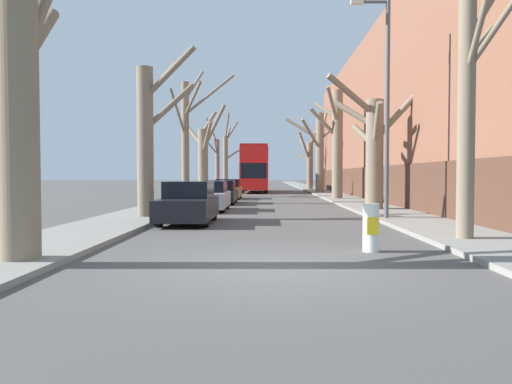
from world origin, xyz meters
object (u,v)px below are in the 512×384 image
(parked_car_0, at_px, (188,203))
(street_tree_right_3, at_px, (319,149))
(street_tree_left_0, at_px, (29,55))
(street_tree_left_1, at_px, (148,135))
(street_tree_left_3, at_px, (204,156))
(double_decker_bus, at_px, (255,167))
(parked_car_2, at_px, (220,193))
(street_tree_left_5, at_px, (226,158))
(street_tree_right_0, at_px, (471,82))
(parked_car_3, at_px, (228,190))
(street_tree_left_4, at_px, (216,161))
(lamp_post, at_px, (385,97))
(street_tree_left_2, at_px, (187,135))
(parked_car_1, at_px, (209,197))
(street_tree_right_4, at_px, (310,160))
(street_tree_right_1, at_px, (374,146))
(street_tree_right_2, at_px, (336,142))
(traffic_bollard, at_px, (371,228))

(parked_car_0, bearing_deg, street_tree_right_3, 75.00)
(street_tree_left_0, xyz_separation_m, street_tree_left_1, (-0.03, 9.39, -0.73))
(street_tree_left_3, height_order, double_decker_bus, street_tree_left_3)
(parked_car_2, bearing_deg, street_tree_left_3, 103.15)
(street_tree_left_5, height_order, street_tree_right_0, street_tree_left_5)
(parked_car_3, bearing_deg, street_tree_left_4, 99.15)
(street_tree_left_0, relative_size, parked_car_3, 2.07)
(street_tree_right_3, bearing_deg, parked_car_2, -115.16)
(street_tree_left_1, relative_size, lamp_post, 0.80)
(street_tree_left_4, height_order, parked_car_0, street_tree_left_4)
(street_tree_left_0, relative_size, lamp_post, 1.06)
(street_tree_left_2, xyz_separation_m, lamp_post, (8.81, -10.92, 0.44))
(street_tree_right_0, distance_m, parked_car_1, 13.62)
(street_tree_left_1, height_order, street_tree_left_3, street_tree_left_3)
(street_tree_left_2, relative_size, lamp_post, 1.02)
(street_tree_left_4, distance_m, double_decker_bus, 3.77)
(street_tree_left_3, relative_size, parked_car_3, 1.69)
(street_tree_left_0, xyz_separation_m, street_tree_right_0, (9.33, 3.04, 0.04))
(street_tree_right_4, bearing_deg, double_decker_bus, -130.11)
(street_tree_left_5, bearing_deg, parked_car_1, -86.75)
(street_tree_left_5, bearing_deg, street_tree_left_1, -89.62)
(street_tree_right_1, distance_m, street_tree_right_2, 10.37)
(street_tree_left_1, xyz_separation_m, street_tree_left_4, (-0.36, 28.95, -0.14))
(street_tree_right_2, xyz_separation_m, double_decker_bus, (-5.71, 14.98, -1.40))
(double_decker_bus, distance_m, lamp_post, 30.68)
(street_tree_right_0, height_order, parked_car_1, street_tree_right_0)
(parked_car_0, relative_size, parked_car_1, 0.95)
(street_tree_left_5, xyz_separation_m, double_decker_bus, (3.58, -10.16, -1.20))
(street_tree_right_2, bearing_deg, traffic_bollard, -96.04)
(street_tree_left_1, height_order, parked_car_3, street_tree_left_1)
(street_tree_right_3, bearing_deg, street_tree_left_3, -144.57)
(street_tree_left_5, distance_m, street_tree_right_4, 9.98)
(parked_car_2, bearing_deg, street_tree_right_1, -38.31)
(parked_car_3, bearing_deg, street_tree_right_0, -71.09)
(street_tree_left_4, bearing_deg, street_tree_left_1, -89.28)
(street_tree_left_5, relative_size, lamp_post, 1.11)
(street_tree_right_0, bearing_deg, street_tree_left_0, -161.93)
(parked_car_2, bearing_deg, double_decker_bus, 85.32)
(parked_car_2, height_order, lamp_post, lamp_post)
(parked_car_1, bearing_deg, street_tree_left_0, -97.04)
(street_tree_left_3, height_order, street_tree_right_4, street_tree_right_4)
(street_tree_left_0, relative_size, street_tree_right_2, 1.16)
(street_tree_right_2, height_order, traffic_bollard, street_tree_right_2)
(street_tree_right_0, xyz_separation_m, street_tree_right_1, (-0.07, 10.57, -0.94))
(street_tree_right_2, relative_size, lamp_post, 0.92)
(traffic_bollard, bearing_deg, parked_car_3, 101.74)
(street_tree_left_2, xyz_separation_m, street_tree_right_4, (9.37, 26.19, -0.71))
(street_tree_right_2, bearing_deg, street_tree_left_3, 154.06)
(parked_car_0, bearing_deg, street_tree_left_3, 95.76)
(parked_car_2, bearing_deg, street_tree_left_1, -99.67)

